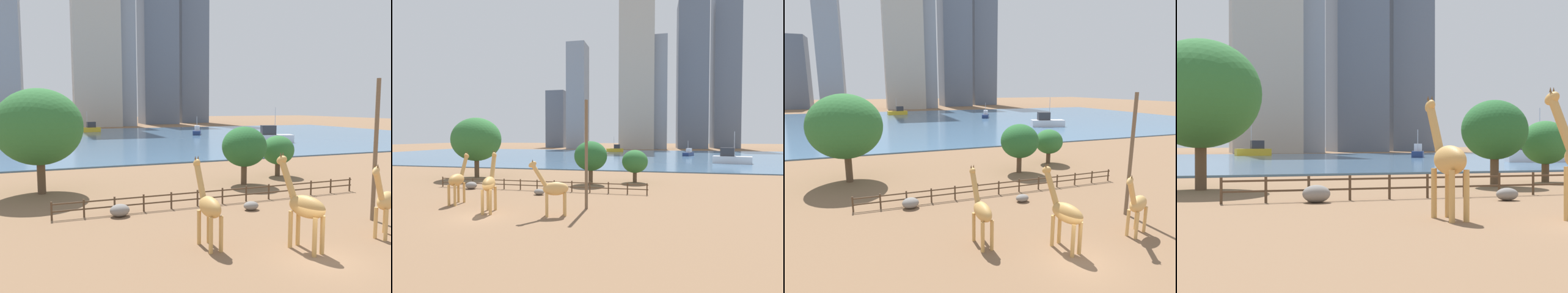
{
  "view_description": "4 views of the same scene",
  "coord_description": "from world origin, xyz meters",
  "views": [
    {
      "loc": [
        -12.72,
        -15.5,
        7.82
      ],
      "look_at": [
        2.8,
        25.75,
        3.21
      ],
      "focal_mm": 35.0,
      "sensor_mm": 36.0,
      "label": 1
    },
    {
      "loc": [
        13.74,
        -22.17,
        6.46
      ],
      "look_at": [
        3.63,
        23.6,
        4.95
      ],
      "focal_mm": 28.0,
      "sensor_mm": 36.0,
      "label": 2
    },
    {
      "loc": [
        -10.89,
        -13.72,
        10.04
      ],
      "look_at": [
        0.78,
        19.78,
        3.19
      ],
      "focal_mm": 28.0,
      "sensor_mm": 36.0,
      "label": 3
    },
    {
      "loc": [
        -14.37,
        -17.95,
        3.05
      ],
      "look_at": [
        -1.2,
        25.56,
        2.67
      ],
      "focal_mm": 55.0,
      "sensor_mm": 36.0,
      "label": 4
    }
  ],
  "objects": [
    {
      "name": "boat_tug",
      "position": [
        24.44,
        82.19,
        1.03
      ],
      "size": [
        4.07,
        5.87,
        4.99
      ],
      "rotation": [
        0.0,
        0.0,
        4.3
      ],
      "color": "navy",
      "rests_on": "harbor_water"
    },
    {
      "name": "ground_plane",
      "position": [
        0.0,
        80.0,
        0.0
      ],
      "size": [
        400.0,
        400.0,
        0.0
      ],
      "primitive_type": "plane",
      "color": "brown"
    },
    {
      "name": "utility_pole",
      "position": [
        7.77,
        4.22,
        4.86
      ],
      "size": [
        0.28,
        0.28,
        9.73
      ],
      "primitive_type": "cylinder",
      "color": "brown",
      "rests_on": "ground"
    },
    {
      "name": "giraffe_tall",
      "position": [
        -0.08,
        1.36,
        2.47
      ],
      "size": [
        1.51,
        3.48,
        5.25
      ],
      "rotation": [
        0.0,
        0.0,
        1.83
      ],
      "color": "tan",
      "rests_on": "ground"
    },
    {
      "name": "boat_ferry",
      "position": [
        -2.39,
        103.66,
        1.24
      ],
      "size": [
        7.21,
        3.42,
        6.24
      ],
      "rotation": [
        0.0,
        0.0,
        3.28
      ],
      "color": "gold",
      "rests_on": "harbor_water"
    },
    {
      "name": "boulder_near_fence",
      "position": [
        -8.43,
        11.3,
        0.44
      ],
      "size": [
        1.4,
        1.18,
        0.89
      ],
      "primitive_type": "ellipsoid",
      "color": "gray",
      "rests_on": "ground"
    },
    {
      "name": "giraffe_companion",
      "position": [
        5.68,
        1.29,
        2.23
      ],
      "size": [
        3.26,
        1.85,
        4.66
      ],
      "rotation": [
        0.0,
        0.0,
        3.55
      ],
      "color": "tan",
      "rests_on": "ground"
    },
    {
      "name": "giraffe_young",
      "position": [
        -4.78,
        3.59,
        2.34
      ],
      "size": [
        0.99,
        3.33,
        4.96
      ],
      "rotation": [
        0.0,
        0.0,
        1.63
      ],
      "color": "tan",
      "rests_on": "ground"
    },
    {
      "name": "tree_left_large",
      "position": [
        5.2,
        18.27,
        3.82
      ],
      "size": [
        4.48,
        4.48,
        5.86
      ],
      "color": "brown",
      "rests_on": "ground"
    },
    {
      "name": "tree_center_broad",
      "position": [
        -13.82,
        21.0,
        6.03
      ],
      "size": [
        7.6,
        7.6,
        9.47
      ],
      "color": "brown",
      "rests_on": "ground"
    },
    {
      "name": "tree_right_tall",
      "position": [
        10.98,
        21.12,
        2.95
      ],
      "size": [
        3.62,
        3.62,
        4.6
      ],
      "color": "brown",
      "rests_on": "ground"
    },
    {
      "name": "skyline_block_central",
      "position": [
        52.67,
        165.61,
        52.32
      ],
      "size": [
        13.9,
        15.17,
        104.64
      ],
      "primitive_type": "cube",
      "color": "slate",
      "rests_on": "ground"
    },
    {
      "name": "enclosure_fence",
      "position": [
        -0.02,
        12.0,
        0.76
      ],
      "size": [
        26.12,
        0.14,
        1.3
      ],
      "color": "#4C3826",
      "rests_on": "ground"
    },
    {
      "name": "skyline_tower_needle",
      "position": [
        14.35,
        143.44,
        29.32
      ],
      "size": [
        10.55,
        11.45,
        58.65
      ],
      "primitive_type": "cube",
      "color": "gray",
      "rests_on": "ground"
    },
    {
      "name": "boat_sailboat",
      "position": [
        31.26,
        54.89,
        1.45
      ],
      "size": [
        8.87,
        5.26,
        7.52
      ],
      "rotation": [
        0.0,
        0.0,
        6.0
      ],
      "color": "silver",
      "rests_on": "harbor_water"
    },
    {
      "name": "skyline_tower_short",
      "position": [
        -27.43,
        139.1,
        28.22
      ],
      "size": [
        9.77,
        12.79,
        56.44
      ],
      "primitive_type": "cube",
      "color": "gray",
      "rests_on": "ground"
    },
    {
      "name": "skyline_block_left",
      "position": [
        33.52,
        156.77,
        40.26
      ],
      "size": [
        15.69,
        15.97,
        80.52
      ],
      "primitive_type": "cube",
      "color": "slate",
      "rests_on": "ground"
    },
    {
      "name": "harbor_water",
      "position": [
        0.0,
        77.0,
        0.1
      ],
      "size": [
        180.0,
        86.0,
        0.2
      ],
      "primitive_type": "cube",
      "color": "#476B8C",
      "rests_on": "ground"
    },
    {
      "name": "boulder_by_pole",
      "position": [
        1.2,
        9.51,
        0.33
      ],
      "size": [
        1.19,
        0.88,
        0.66
      ],
      "primitive_type": "ellipsoid",
      "color": "gray",
      "rests_on": "ground"
    }
  ]
}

